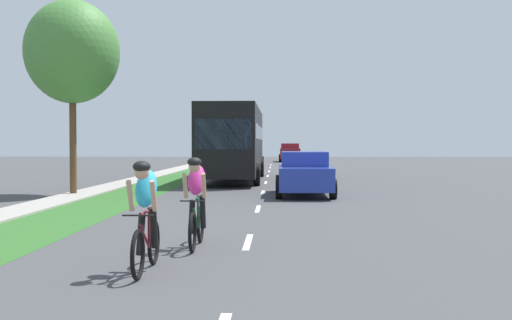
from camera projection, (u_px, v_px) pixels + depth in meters
The scene contains 11 objects.
ground_plane at pixel (262, 195), 21.16m from camera, with size 120.00×120.00×0.00m, color #424244.
grass_verge at pixel (131, 195), 21.32m from camera, with size 2.16×70.00×0.01m, color #2D6026.
sidewalk_concrete at pixel (82, 195), 21.38m from camera, with size 1.29×70.00×0.10m, color #9E998E.
lane_markings_center at pixel (264, 187), 25.15m from camera, with size 0.12×52.20×0.01m.
cyclist_lead at pixel (146, 215), 8.51m from camera, with size 0.42×1.72×1.58m.
cyclist_trailing at pixel (196, 201), 10.52m from camera, with size 0.42×1.72×1.58m.
sedan_blue at pixel (304, 173), 21.10m from camera, with size 1.98×4.30×1.52m.
bus_black at pixel (234, 140), 29.63m from camera, with size 2.78×11.60×3.48m.
pickup_white at pixel (249, 156), 47.67m from camera, with size 2.22×5.10×1.64m.
suv_maroon at pixel (290, 152), 59.37m from camera, with size 2.15×4.70×1.79m.
street_tree_near at pixel (72, 52), 21.26m from camera, with size 3.28×3.28×6.83m.
Camera 1 is at (0.54, -1.11, 1.82)m, focal length 42.62 mm.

